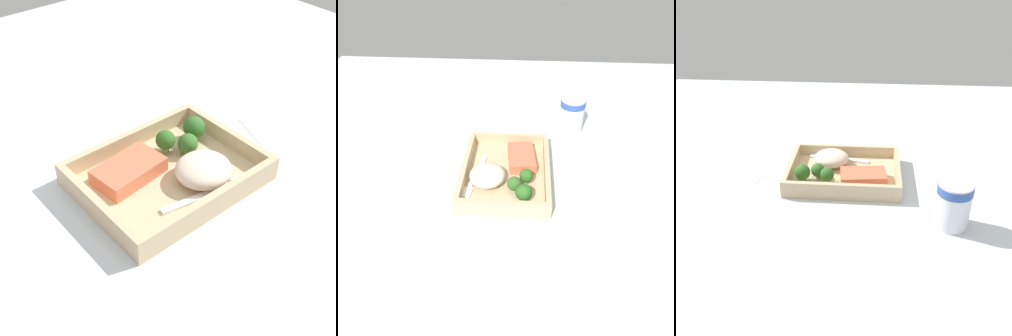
# 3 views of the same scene
# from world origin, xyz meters

# --- Properties ---
(ground_plane) EXTENTS (1.60, 1.60, 0.02)m
(ground_plane) POSITION_xyz_m (0.00, 0.00, -0.01)
(ground_plane) COLOR silver
(takeout_tray) EXTENTS (0.27, 0.21, 0.01)m
(takeout_tray) POSITION_xyz_m (0.00, 0.00, 0.01)
(takeout_tray) COLOR #CAB187
(takeout_tray) RESTS_ON ground_plane
(tray_rim) EXTENTS (0.27, 0.21, 0.03)m
(tray_rim) POSITION_xyz_m (0.00, 0.00, 0.03)
(tray_rim) COLOR #CAB187
(tray_rim) RESTS_ON takeout_tray
(salmon_fillet) EXTENTS (0.11, 0.08, 0.03)m
(salmon_fillet) POSITION_xyz_m (-0.05, 0.04, 0.02)
(salmon_fillet) COLOR #E66E4D
(salmon_fillet) RESTS_ON takeout_tray
(mashed_potatoes) EXTENTS (0.09, 0.08, 0.04)m
(mashed_potatoes) POSITION_xyz_m (0.04, -0.04, 0.03)
(mashed_potatoes) COLOR beige
(mashed_potatoes) RESTS_ON takeout_tray
(broccoli_floret_1) EXTENTS (0.04, 0.04, 0.04)m
(broccoli_floret_1) POSITION_xyz_m (0.10, 0.05, 0.04)
(broccoli_floret_1) COLOR #7FAA5A
(broccoli_floret_1) RESTS_ON takeout_tray
(broccoli_floret_2) EXTENTS (0.03, 0.03, 0.04)m
(broccoli_floret_2) POSITION_xyz_m (0.06, 0.02, 0.03)
(broccoli_floret_2) COLOR #89A763
(broccoli_floret_2) RESTS_ON takeout_tray
(broccoli_floret_3) EXTENTS (0.03, 0.03, 0.04)m
(broccoli_floret_3) POSITION_xyz_m (0.04, 0.05, 0.03)
(broccoli_floret_3) COLOR #759B5D
(broccoli_floret_3) RESTS_ON takeout_tray
(fork) EXTENTS (0.16, 0.05, 0.00)m
(fork) POSITION_xyz_m (0.03, -0.07, 0.01)
(fork) COLOR white
(fork) RESTS_ON takeout_tray
(paper_cup) EXTENTS (0.07, 0.07, 0.10)m
(paper_cup) POSITION_xyz_m (-0.23, 0.18, 0.06)
(paper_cup) COLOR white
(paper_cup) RESTS_ON ground_plane
(receipt_slip) EXTENTS (0.12, 0.16, 0.00)m
(receipt_slip) POSITION_xyz_m (0.23, -0.03, 0.00)
(receipt_slip) COLOR white
(receipt_slip) RESTS_ON ground_plane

